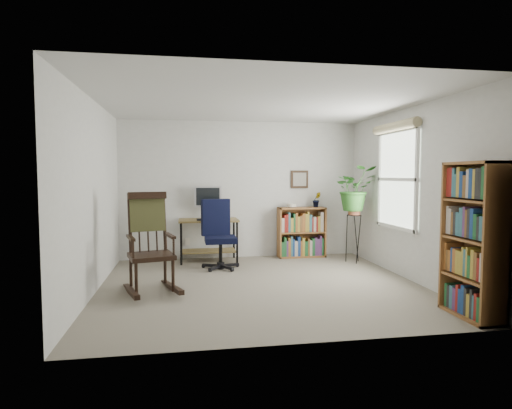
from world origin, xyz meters
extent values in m
cube|color=gray|center=(0.00, 0.00, 0.00)|extent=(4.20, 4.00, 0.00)
cube|color=silver|center=(0.00, 0.00, 2.40)|extent=(4.20, 4.00, 0.00)
cube|color=silver|center=(0.00, 2.00, 1.20)|extent=(4.20, 0.00, 2.40)
cube|color=silver|center=(0.00, -2.00, 1.20)|extent=(4.20, 0.00, 2.40)
cube|color=silver|center=(-2.10, 0.00, 1.20)|extent=(0.00, 4.00, 2.40)
cube|color=silver|center=(2.10, 0.00, 1.20)|extent=(0.00, 4.00, 2.40)
cube|color=black|center=(-0.60, 1.58, 0.73)|extent=(0.40, 0.15, 0.02)
imported|color=#2E6D26|center=(1.80, 1.22, 1.60)|extent=(1.69, 1.87, 1.46)
imported|color=#2E6D26|center=(1.34, 1.83, 0.94)|extent=(0.13, 0.24, 0.11)
camera|label=1|loc=(-0.99, -5.51, 1.47)|focal=30.00mm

